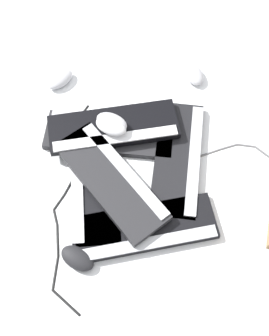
{
  "coord_description": "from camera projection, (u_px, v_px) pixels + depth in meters",
  "views": [
    {
      "loc": [
        0.15,
        0.76,
        1.38
      ],
      "look_at": [
        -0.01,
        0.05,
        0.03
      ],
      "focal_mm": 50.0,
      "sensor_mm": 36.0,
      "label": 1
    }
  ],
  "objects": [
    {
      "name": "ground_plane",
      "position": [
        127.0,
        159.0,
        1.58
      ],
      "size": [
        3.2,
        3.2,
        0.0
      ],
      "primitive_type": "plane",
      "color": "white"
    },
    {
      "name": "keyboard_0",
      "position": [
        94.0,
        183.0,
        1.53
      ],
      "size": [
        0.22,
        0.46,
        0.03
      ],
      "color": "black",
      "rests_on": "ground"
    },
    {
      "name": "keyboard_1",
      "position": [
        146.0,
        228.0,
        1.45
      ],
      "size": [
        0.44,
        0.16,
        0.03
      ],
      "color": "black",
      "rests_on": "ground"
    },
    {
      "name": "keyboard_2",
      "position": [
        178.0,
        159.0,
        1.57
      ],
      "size": [
        0.29,
        0.46,
        0.03
      ],
      "color": "black",
      "rests_on": "ground"
    },
    {
      "name": "keyboard_3",
      "position": [
        109.0,
        134.0,
        1.62
      ],
      "size": [
        0.46,
        0.29,
        0.03
      ],
      "color": "#232326",
      "rests_on": "ground"
    },
    {
      "name": "keyboard_4",
      "position": [
        113.0,
        128.0,
        1.59
      ],
      "size": [
        0.45,
        0.18,
        0.03
      ],
      "color": "black",
      "rests_on": "keyboard_3"
    },
    {
      "name": "keyboard_5",
      "position": [
        111.0,
        180.0,
        1.5
      ],
      "size": [
        0.32,
        0.46,
        0.03
      ],
      "color": "#232326",
      "rests_on": "keyboard_0"
    },
    {
      "name": "mouse_0",
      "position": [
        112.0,
        122.0,
        1.56
      ],
      "size": [
        0.13,
        0.12,
        0.04
      ],
      "primitive_type": "ellipsoid",
      "rotation": [
        0.0,
        0.0,
        5.58
      ],
      "color": "#B7B7BC",
      "rests_on": "keyboard_4"
    },
    {
      "name": "mouse_1",
      "position": [
        193.0,
        74.0,
        1.74
      ],
      "size": [
        0.08,
        0.12,
        0.04
      ],
      "primitive_type": "ellipsoid",
      "rotation": [
        0.0,
        0.0,
        1.68
      ],
      "color": "#B7B7BC",
      "rests_on": "ground"
    },
    {
      "name": "mouse_2",
      "position": [
        111.0,
        126.0,
        1.55
      ],
      "size": [
        0.13,
        0.12,
        0.04
      ],
      "primitive_type": "ellipsoid",
      "rotation": [
        0.0,
        0.0,
        2.43
      ],
      "color": "silver",
      "rests_on": "keyboard_4"
    },
    {
      "name": "mouse_3",
      "position": [
        60.0,
        79.0,
        1.72
      ],
      "size": [
        0.13,
        0.12,
        0.04
      ],
      "primitive_type": "ellipsoid",
      "rotation": [
        0.0,
        0.0,
        0.57
      ],
      "color": "#B7B7BC",
      "rests_on": "ground"
    },
    {
      "name": "mouse_4",
      "position": [
        77.0,
        258.0,
        1.4
      ],
      "size": [
        0.12,
        0.12,
        0.04
      ],
      "primitive_type": "ellipsoid",
      "rotation": [
        0.0,
        0.0,
        2.36
      ],
      "color": "black",
      "rests_on": "ground"
    },
    {
      "name": "cable_0",
      "position": [
        68.0,
        200.0,
        1.51
      ],
      "size": [
        0.23,
        0.73,
        0.01
      ],
      "color": "black",
      "rests_on": "ground"
    },
    {
      "name": "cable_1",
      "position": [
        247.0,
        175.0,
        1.55
      ],
      "size": [
        0.47,
        0.34,
        0.01
      ],
      "color": "#59595B",
      "rests_on": "ground"
    }
  ]
}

